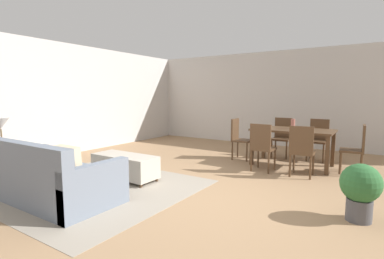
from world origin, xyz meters
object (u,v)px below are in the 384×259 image
at_px(dining_chair_head_east, 357,146).
at_px(dining_chair_near_left, 262,145).
at_px(side_table, 3,157).
at_px(dining_chair_far_left, 282,135).
at_px(table_lamp, 0,125).
at_px(couch, 49,179).
at_px(ottoman_table, 125,165).
at_px(potted_plant, 360,188).
at_px(dining_chair_head_west, 239,136).
at_px(dining_chair_far_right, 318,137).
at_px(dining_chair_near_right, 302,148).
at_px(vase_centerpiece, 293,124).
at_px(dining_table, 292,134).

bearing_deg(dining_chair_head_east, dining_chair_near_left, -152.63).
bearing_deg(dining_chair_head_east, side_table, -141.35).
bearing_deg(dining_chair_head_east, dining_chair_far_left, 153.90).
bearing_deg(dining_chair_head_east, table_lamp, -141.35).
bearing_deg(couch, ottoman_table, 82.45).
xyz_separation_m(ottoman_table, side_table, (-1.48, -1.27, 0.20)).
relative_size(side_table, potted_plant, 0.84).
bearing_deg(couch, side_table, 179.75).
distance_m(dining_chair_head_west, potted_plant, 3.43).
height_order(couch, dining_chair_head_east, dining_chair_head_east).
bearing_deg(dining_chair_far_right, dining_chair_head_west, -151.49).
height_order(dining_chair_head_west, potted_plant, dining_chair_head_west).
height_order(couch, dining_chair_far_right, dining_chair_far_right).
bearing_deg(dining_chair_far_left, potted_plant, -60.00).
bearing_deg(ottoman_table, potted_plant, 4.60).
relative_size(side_table, dining_chair_head_west, 0.61).
xyz_separation_m(dining_chair_head_east, dining_chair_head_west, (-2.35, 0.01, 0.00)).
bearing_deg(dining_chair_near_right, vase_centerpiece, 114.07).
bearing_deg(table_lamp, dining_chair_near_right, 37.49).
relative_size(side_table, dining_chair_far_right, 0.61).
relative_size(table_lamp, dining_chair_near_left, 0.57).
relative_size(side_table, vase_centerpiece, 2.73).
relative_size(side_table, dining_chair_far_left, 0.61).
relative_size(couch, dining_chair_near_left, 2.19).
bearing_deg(dining_chair_head_east, dining_chair_near_right, -136.12).
bearing_deg(ottoman_table, dining_chair_near_left, 44.69).
bearing_deg(ottoman_table, side_table, -139.35).
distance_m(ottoman_table, dining_chair_head_east, 4.21).
xyz_separation_m(side_table, dining_chair_near_right, (4.00, 3.07, 0.07)).
xyz_separation_m(dining_chair_near_right, dining_chair_far_right, (-0.01, 1.62, 0.00)).
distance_m(dining_chair_near_left, dining_chair_far_right, 1.79).
bearing_deg(dining_chair_head_west, table_lamp, -122.44).
bearing_deg(dining_chair_head_east, ottoman_table, -142.28).
bearing_deg(dining_chair_head_east, dining_chair_far_right, 133.56).
relative_size(dining_chair_head_east, potted_plant, 1.37).
bearing_deg(dining_chair_near_right, table_lamp, -142.51).
relative_size(ottoman_table, potted_plant, 1.76).
bearing_deg(potted_plant, dining_chair_far_right, 107.54).
relative_size(couch, dining_chair_head_east, 2.19).
distance_m(ottoman_table, dining_chair_far_right, 4.26).
relative_size(table_lamp, dining_chair_far_right, 0.57).
bearing_deg(dining_table, ottoman_table, -129.81).
bearing_deg(vase_centerpiece, table_lamp, -132.95).
relative_size(couch, table_lamp, 3.83).
bearing_deg(side_table, dining_chair_near_left, 42.94).
height_order(table_lamp, dining_chair_far_right, table_lamp).
distance_m(dining_chair_far_left, dining_chair_far_right, 0.78).
xyz_separation_m(dining_table, potted_plant, (1.35, -2.31, -0.27)).
relative_size(dining_chair_near_left, vase_centerpiece, 4.46).
bearing_deg(dining_chair_head_west, dining_chair_head_east, -0.33).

